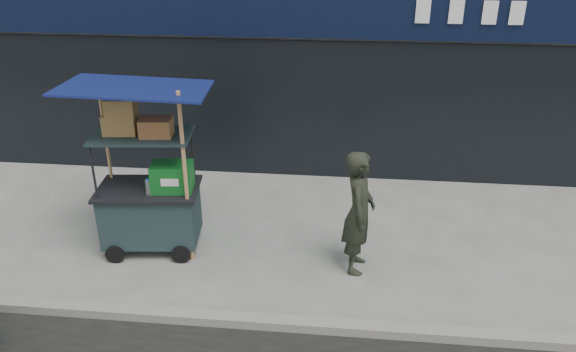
# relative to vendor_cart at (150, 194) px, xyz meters

# --- Properties ---
(ground) EXTENTS (80.00, 80.00, 0.00)m
(ground) POSITION_rel_vendor_cart_xyz_m (1.49, -1.30, -0.85)
(ground) COLOR slate
(ground) RESTS_ON ground
(curb) EXTENTS (80.00, 0.18, 0.12)m
(curb) POSITION_rel_vendor_cart_xyz_m (1.49, -1.50, -0.79)
(curb) COLOR gray
(curb) RESTS_ON ground
(vendor_cart) EXTENTS (1.91, 1.44, 2.42)m
(vendor_cart) POSITION_rel_vendor_cart_xyz_m (0.00, 0.00, 0.00)
(vendor_cart) COLOR #182828
(vendor_cart) RESTS_ON ground
(vendor_man) EXTENTS (0.45, 0.64, 1.66)m
(vendor_man) POSITION_rel_vendor_cart_xyz_m (2.80, -0.20, -0.02)
(vendor_man) COLOR black
(vendor_man) RESTS_ON ground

